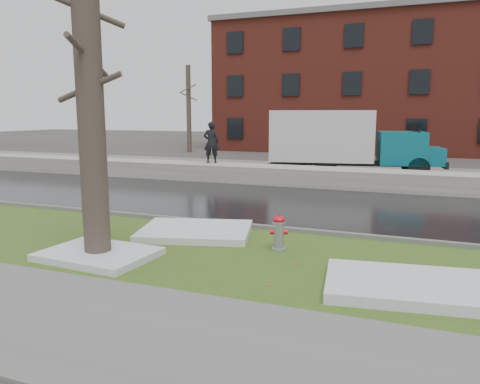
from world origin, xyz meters
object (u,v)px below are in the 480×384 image
(fire_hydrant, at_px, (279,231))
(worker, at_px, (211,142))
(tree, at_px, (90,91))
(box_truck, at_px, (342,141))

(fire_hydrant, distance_m, worker, 11.42)
(tree, bearing_deg, fire_hydrant, 28.43)
(fire_hydrant, height_order, worker, worker)
(fire_hydrant, height_order, tree, tree)
(tree, xyz_separation_m, box_truck, (2.43, 15.23, -1.73))
(fire_hydrant, bearing_deg, worker, 102.93)
(fire_hydrant, xyz_separation_m, worker, (-6.02, 9.63, 1.21))
(tree, distance_m, worker, 11.86)
(worker, bearing_deg, fire_hydrant, 99.67)
(fire_hydrant, relative_size, worker, 0.43)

